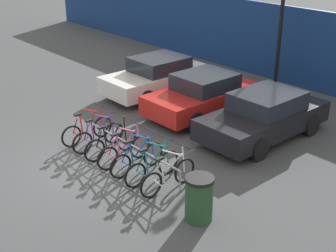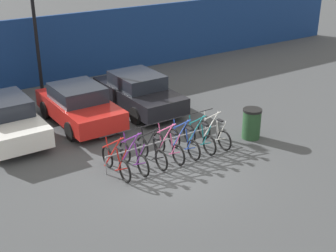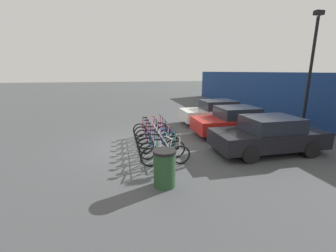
{
  "view_description": "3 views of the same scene",
  "coord_description": "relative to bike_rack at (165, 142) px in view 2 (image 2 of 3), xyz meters",
  "views": [
    {
      "loc": [
        9.53,
        -5.88,
        5.91
      ],
      "look_at": [
        0.41,
        2.12,
        0.62
      ],
      "focal_mm": 50.0,
      "sensor_mm": 36.0,
      "label": 1
    },
    {
      "loc": [
        -6.67,
        -10.06,
        6.61
      ],
      "look_at": [
        0.82,
        1.08,
        0.78
      ],
      "focal_mm": 50.0,
      "sensor_mm": 36.0,
      "label": 2
    },
    {
      "loc": [
        9.09,
        -0.89,
        3.07
      ],
      "look_at": [
        0.59,
        0.96,
        0.94
      ],
      "focal_mm": 24.0,
      "sensor_mm": 36.0,
      "label": 3
    }
  ],
  "objects": [
    {
      "name": "trash_bin",
      "position": [
        3.13,
        -0.46,
        0.03
      ],
      "size": [
        0.63,
        0.63,
        1.03
      ],
      "color": "#234728",
      "rests_on": "ground"
    },
    {
      "name": "bicycle_red",
      "position": [
        -1.79,
        -0.15,
        -0.11
      ],
      "size": [
        0.68,
        1.71,
        1.05
      ],
      "rotation": [
        0.0,
        0.0,
        -0.01
      ],
      "color": "black",
      "rests_on": "ground"
    },
    {
      "name": "bike_rack",
      "position": [
        0.0,
        0.0,
        0.0
      ],
      "size": [
        4.12,
        0.04,
        0.57
      ],
      "color": "gray",
      "rests_on": "ground"
    },
    {
      "name": "lamp_post",
      "position": [
        -1.07,
        7.83,
        2.78
      ],
      "size": [
        0.24,
        0.44,
        5.84
      ],
      "color": "black",
      "rests_on": "ground"
    },
    {
      "name": "bicycle_white",
      "position": [
        1.79,
        -0.15,
        -0.11
      ],
      "size": [
        0.68,
        1.71,
        1.05
      ],
      "rotation": [
        0.0,
        0.0,
        0.06
      ],
      "color": "black",
      "rests_on": "ground"
    },
    {
      "name": "bicycle_teal",
      "position": [
        1.19,
        -0.15,
        -0.11
      ],
      "size": [
        0.68,
        1.71,
        1.05
      ],
      "rotation": [
        0.0,
        0.0,
        -0.05
      ],
      "color": "black",
      "rests_on": "ground"
    },
    {
      "name": "bicycle_purple",
      "position": [
        -1.2,
        -0.15,
        -0.11
      ],
      "size": [
        0.68,
        1.71,
        1.05
      ],
      "rotation": [
        0.0,
        0.0,
        -0.03
      ],
      "color": "black",
      "rests_on": "ground"
    },
    {
      "name": "bicycle_black",
      "position": [
        -0.59,
        -0.15,
        -0.11
      ],
      "size": [
        0.68,
        1.71,
        1.05
      ],
      "rotation": [
        0.0,
        0.0,
        0.02
      ],
      "color": "black",
      "rests_on": "ground"
    },
    {
      "name": "car_black",
      "position": [
        1.39,
        3.96,
        0.2
      ],
      "size": [
        1.91,
        4.22,
        1.4
      ],
      "color": "black",
      "rests_on": "ground"
    },
    {
      "name": "bicycle_pink",
      "position": [
        0.02,
        -0.15,
        -0.11
      ],
      "size": [
        0.68,
        1.71,
        1.05
      ],
      "rotation": [
        0.0,
        0.0,
        -0.05
      ],
      "color": "black",
      "rests_on": "ground"
    },
    {
      "name": "car_white",
      "position": [
        -3.65,
        4.1,
        0.2
      ],
      "size": [
        1.91,
        4.14,
        1.4
      ],
      "color": "silver",
      "rests_on": "ground"
    },
    {
      "name": "car_red",
      "position": [
        -1.09,
        3.9,
        0.2
      ],
      "size": [
        1.91,
        3.97,
        1.4
      ],
      "color": "red",
      "rests_on": "ground"
    },
    {
      "name": "bicycle_blue",
      "position": [
        0.58,
        -0.15,
        -0.11
      ],
      "size": [
        0.68,
        1.71,
        1.05
      ],
      "rotation": [
        0.0,
        0.0,
        -0.02
      ],
      "color": "black",
      "rests_on": "ground"
    },
    {
      "name": "hoarding_wall",
      "position": [
        -0.44,
        8.82,
        1.01
      ],
      "size": [
        36.0,
        0.16,
        3.0
      ],
      "primitive_type": "cube",
      "color": "navy",
      "rests_on": "ground"
    },
    {
      "name": "ground_plane",
      "position": [
        -0.44,
        -0.68,
        -0.49
      ],
      "size": [
        120.0,
        120.0,
        0.0
      ],
      "primitive_type": "plane",
      "color": "#424447"
    }
  ]
}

